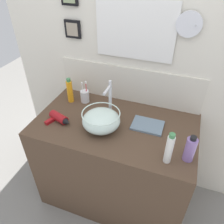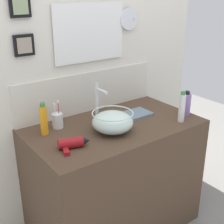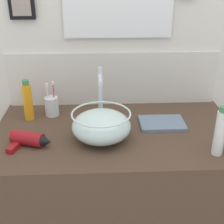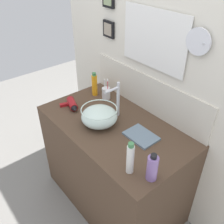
# 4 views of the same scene
# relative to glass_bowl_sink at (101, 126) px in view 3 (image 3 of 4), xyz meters

# --- Properties ---
(vanity_counter) EXTENTS (1.18, 0.67, 0.85)m
(vanity_counter) POSITION_rel_glass_bowl_sink_xyz_m (0.07, 0.08, -0.49)
(vanity_counter) COLOR #4C3828
(vanity_counter) RESTS_ON ground
(back_panel) EXTENTS (2.06, 0.10, 2.60)m
(back_panel) POSITION_rel_glass_bowl_sink_xyz_m (0.07, 0.44, 0.38)
(back_panel) COLOR silver
(back_panel) RESTS_ON ground
(glass_bowl_sink) EXTENTS (0.27, 0.27, 0.13)m
(glass_bowl_sink) POSITION_rel_glass_bowl_sink_xyz_m (0.00, 0.00, 0.00)
(glass_bowl_sink) COLOR silver
(glass_bowl_sink) RESTS_ON vanity_counter
(faucet) EXTENTS (0.02, 0.13, 0.29)m
(faucet) POSITION_rel_glass_bowl_sink_xyz_m (-0.00, 0.17, 0.09)
(faucet) COLOR silver
(faucet) RESTS_ON vanity_counter
(hair_drier) EXTENTS (0.20, 0.14, 0.06)m
(hair_drier) POSITION_rel_glass_bowl_sink_xyz_m (-0.32, -0.04, -0.04)
(hair_drier) COLOR maroon
(hair_drier) RESTS_ON vanity_counter
(toothbrush_cup) EXTENTS (0.07, 0.07, 0.19)m
(toothbrush_cup) POSITION_rel_glass_bowl_sink_xyz_m (-0.26, 0.27, -0.02)
(toothbrush_cup) COLOR silver
(toothbrush_cup) RESTS_ON vanity_counter
(lotion_bottle) EXTENTS (0.05, 0.05, 0.21)m
(lotion_bottle) POSITION_rel_glass_bowl_sink_xyz_m (-0.37, 0.23, 0.03)
(lotion_bottle) COLOR orange
(lotion_bottle) RESTS_ON vanity_counter
(soap_dispenser) EXTENTS (0.04, 0.04, 0.22)m
(soap_dispenser) POSITION_rel_glass_bowl_sink_xyz_m (0.48, -0.15, 0.04)
(soap_dispenser) COLOR white
(soap_dispenser) RESTS_ON vanity_counter
(hand_towel) EXTENTS (0.22, 0.16, 0.02)m
(hand_towel) POSITION_rel_glass_bowl_sink_xyz_m (0.30, 0.13, -0.06)
(hand_towel) COLOR slate
(hand_towel) RESTS_ON vanity_counter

